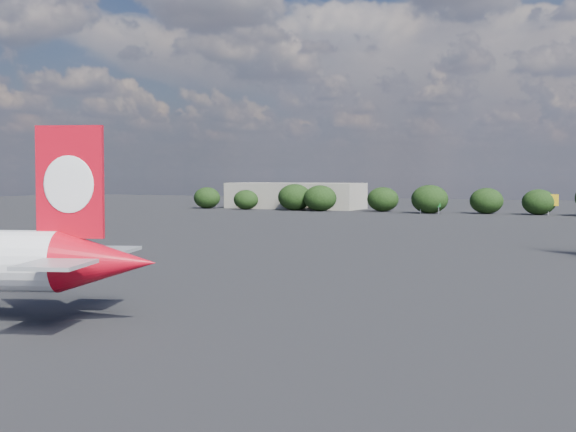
% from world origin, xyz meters
% --- Properties ---
extents(ground, '(500.00, 500.00, 0.00)m').
position_xyz_m(ground, '(0.00, 60.00, 0.00)').
color(ground, black).
rests_on(ground, ground).
extents(terminal_building, '(42.00, 16.00, 8.00)m').
position_xyz_m(terminal_building, '(-65.00, 192.00, 4.00)').
color(terminal_building, gray).
rests_on(terminal_building, ground).
extents(highway_sign, '(6.00, 0.30, 4.50)m').
position_xyz_m(highway_sign, '(-18.00, 176.00, 3.13)').
color(highway_sign, '#156925').
rests_on(highway_sign, ground).
extents(billboard_yellow, '(5.00, 0.30, 5.50)m').
position_xyz_m(billboard_yellow, '(12.00, 182.00, 3.87)').
color(billboard_yellow, yellow).
rests_on(billboard_yellow, ground).
extents(horizon_treeline, '(204.97, 14.92, 9.26)m').
position_xyz_m(horizon_treeline, '(8.78, 180.04, 3.83)').
color(horizon_treeline, black).
rests_on(horizon_treeline, ground).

